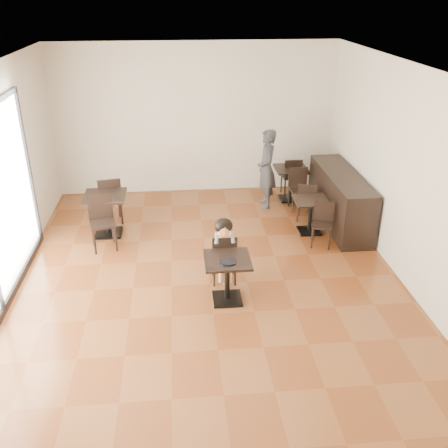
{
  "coord_description": "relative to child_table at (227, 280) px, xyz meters",
  "views": [
    {
      "loc": [
        -0.4,
        -6.56,
        4.18
      ],
      "look_at": [
        0.23,
        0.05,
        1.0
      ],
      "focal_mm": 40.0,
      "sensor_mm": 36.0,
      "label": 1
    }
  ],
  "objects": [
    {
      "name": "floor",
      "position": [
        -0.23,
        0.45,
        -0.35
      ],
      "size": [
        6.0,
        8.0,
        0.01
      ],
      "primitive_type": "cube",
      "color": "brown",
      "rests_on": "ground"
    },
    {
      "name": "ceiling",
      "position": [
        -0.23,
        0.45,
        2.85
      ],
      "size": [
        6.0,
        8.0,
        0.01
      ],
      "primitive_type": "cube",
      "color": "white",
      "rests_on": "floor"
    },
    {
      "name": "wall_back",
      "position": [
        -0.23,
        4.45,
        1.25
      ],
      "size": [
        6.0,
        0.01,
        3.2
      ],
      "primitive_type": "cube",
      "color": "beige",
      "rests_on": "floor"
    },
    {
      "name": "wall_front",
      "position": [
        -0.23,
        -3.55,
        1.25
      ],
      "size": [
        6.0,
        0.01,
        3.2
      ],
      "primitive_type": "cube",
      "color": "beige",
      "rests_on": "floor"
    },
    {
      "name": "wall_right",
      "position": [
        2.77,
        0.45,
        1.25
      ],
      "size": [
        0.01,
        8.0,
        3.2
      ],
      "primitive_type": "cube",
      "color": "beige",
      "rests_on": "floor"
    },
    {
      "name": "child_table",
      "position": [
        0.0,
        0.0,
        0.0
      ],
      "size": [
        0.66,
        0.66,
        0.69
      ],
      "primitive_type": null,
      "color": "black",
      "rests_on": "floor"
    },
    {
      "name": "child_chair",
      "position": [
        -0.0,
        0.55,
        0.07
      ],
      "size": [
        0.38,
        0.38,
        0.83
      ],
      "primitive_type": null,
      "rotation": [
        0.0,
        0.0,
        3.14
      ],
      "color": "black",
      "rests_on": "floor"
    },
    {
      "name": "child",
      "position": [
        -0.0,
        0.55,
        0.18
      ],
      "size": [
        0.38,
        0.53,
        1.05
      ],
      "primitive_type": null,
      "color": "slate",
      "rests_on": "child_chair"
    },
    {
      "name": "plate",
      "position": [
        -0.0,
        -0.1,
        0.35
      ],
      "size": [
        0.23,
        0.23,
        0.01
      ],
      "primitive_type": "cylinder",
      "color": "black",
      "rests_on": "child_table"
    },
    {
      "name": "pizza_slice",
      "position": [
        -0.0,
        0.36,
        0.56
      ],
      "size": [
        0.24,
        0.19,
        0.06
      ],
      "primitive_type": null,
      "color": "tan",
      "rests_on": "child"
    },
    {
      "name": "adult_patron",
      "position": [
        1.15,
        3.39,
        0.47
      ],
      "size": [
        0.41,
        0.61,
        1.63
      ],
      "primitive_type": "imported",
      "rotation": [
        0.0,
        0.0,
        -1.53
      ],
      "color": "#35353A",
      "rests_on": "floor"
    },
    {
      "name": "cafe_table_mid",
      "position": [
        1.76,
        2.1,
        -0.02
      ],
      "size": [
        0.79,
        0.79,
        0.65
      ],
      "primitive_type": null,
      "rotation": [
        0.0,
        0.0,
        -0.36
      ],
      "color": "black",
      "rests_on": "floor"
    },
    {
      "name": "cafe_table_left",
      "position": [
        -1.98,
        2.36,
        0.04
      ],
      "size": [
        0.89,
        0.89,
        0.78
      ],
      "primitive_type": null,
      "rotation": [
        0.0,
        0.0,
        0.23
      ],
      "color": "black",
      "rests_on": "floor"
    },
    {
      "name": "cafe_table_back",
      "position": [
        1.73,
        3.69,
        0.01
      ],
      "size": [
        0.7,
        0.7,
        0.71
      ],
      "primitive_type": null,
      "rotation": [
        0.0,
        0.0,
        0.04
      ],
      "color": "black",
      "rests_on": "floor"
    },
    {
      "name": "chair_mid_a",
      "position": [
        1.83,
        2.65,
        0.04
      ],
      "size": [
        0.45,
        0.45,
        0.78
      ],
      "primitive_type": null,
      "rotation": [
        0.0,
        0.0,
        2.78
      ],
      "color": "black",
      "rests_on": "floor"
    },
    {
      "name": "chair_mid_b",
      "position": [
        1.83,
        1.55,
        0.04
      ],
      "size": [
        0.45,
        0.45,
        0.78
      ],
      "primitive_type": null,
      "rotation": [
        0.0,
        0.0,
        -0.36
      ],
      "color": "black",
      "rests_on": "floor"
    },
    {
      "name": "chair_left_a",
      "position": [
        -1.98,
        2.91,
        0.12
      ],
      "size": [
        0.51,
        0.51,
        0.94
      ],
      "primitive_type": null,
      "rotation": [
        0.0,
        0.0,
        3.37
      ],
      "color": "black",
      "rests_on": "floor"
    },
    {
      "name": "chair_left_b",
      "position": [
        -1.98,
        1.81,
        0.12
      ],
      "size": [
        0.51,
        0.51,
        0.94
      ],
      "primitive_type": null,
      "rotation": [
        0.0,
        0.0,
        0.23
      ],
      "color": "black",
      "rests_on": "floor"
    },
    {
      "name": "chair_back_a",
      "position": [
        1.8,
        3.95,
        0.08
      ],
      "size": [
        0.4,
        0.4,
        0.85
      ],
      "primitive_type": null,
      "rotation": [
        0.0,
        0.0,
        3.18
      ],
      "color": "black",
      "rests_on": "floor"
    },
    {
      "name": "chair_back_b",
      "position": [
        1.8,
        3.14,
        0.08
      ],
      "size": [
        0.4,
        0.4,
        0.85
      ],
      "primitive_type": null,
      "rotation": [
        0.0,
        0.0,
        0.04
      ],
      "color": "black",
      "rests_on": "floor"
    },
    {
      "name": "service_counter",
      "position": [
        2.42,
        2.45,
        0.15
      ],
      "size": [
        0.6,
        2.4,
        1.0
      ],
      "primitive_type": "cube",
      "color": "black",
      "rests_on": "floor"
    }
  ]
}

